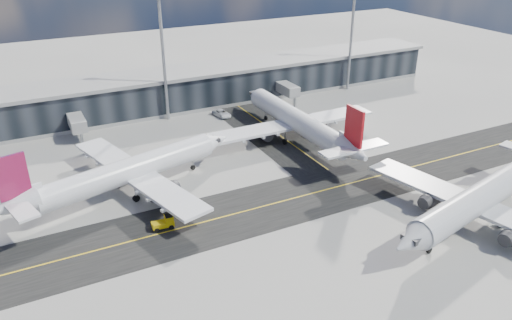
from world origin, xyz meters
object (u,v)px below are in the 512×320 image
object	(u,v)px
airliner_near	(484,196)
baggage_tug	(165,222)
airliner_af	(126,172)
service_van	(222,113)
airliner_redtail	(298,122)

from	to	relation	value
airliner_near	baggage_tug	distance (m)	47.43
airliner_af	service_van	distance (m)	38.59
airliner_near	baggage_tug	xyz separation A→B (m)	(-43.23, 19.26, -3.14)
airliner_af	airliner_near	distance (m)	55.55
baggage_tug	airliner_af	bearing A→B (deg)	-165.59
airliner_af	baggage_tug	bearing A→B (deg)	-5.60
airliner_af	service_van	bearing A→B (deg)	117.57
baggage_tug	airliner_redtail	bearing A→B (deg)	123.47
airliner_redtail	airliner_near	distance (m)	39.22
service_van	airliner_near	bearing A→B (deg)	-82.83
airliner_near	service_van	xyz separation A→B (m)	(-17.35, 58.20, -3.39)
airliner_redtail	airliner_near	xyz separation A→B (m)	(9.07, -38.16, -0.08)
airliner_af	airliner_near	size ratio (longest dim) A/B	0.97
airliner_redtail	airliner_near	bearing A→B (deg)	-77.26
baggage_tug	service_van	bearing A→B (deg)	150.91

